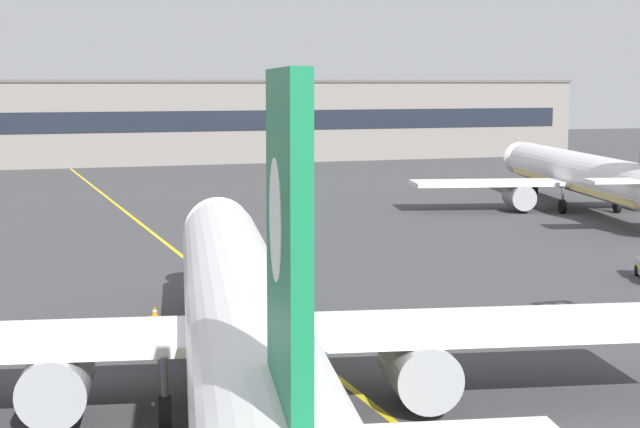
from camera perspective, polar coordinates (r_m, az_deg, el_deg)
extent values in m
cube|color=yellow|center=(55.49, -4.41, -4.71)|extent=(1.97, 180.00, 0.01)
cylinder|color=white|center=(36.30, -4.32, -5.41)|extent=(10.99, 36.03, 3.80)
cone|color=white|center=(55.28, -5.50, -1.08)|extent=(4.06, 3.28, 3.61)
cube|color=gold|center=(36.54, -4.30, -7.01)|extent=(10.33, 33.19, 0.44)
cube|color=black|center=(53.30, -5.43, -0.67)|extent=(3.01, 1.65, 0.60)
cube|color=white|center=(37.07, -4.36, -6.50)|extent=(32.31, 11.16, 0.36)
cylinder|color=gray|center=(36.60, -14.10, -8.85)|extent=(2.98, 3.99, 2.30)
cylinder|color=black|center=(38.37, -13.80, -8.09)|extent=(1.95, 0.57, 1.95)
cylinder|color=gray|center=(37.28, 5.41, -8.37)|extent=(2.98, 3.99, 2.30)
cylinder|color=black|center=(39.02, 4.79, -7.65)|extent=(1.95, 0.57, 1.95)
cube|color=#147042|center=(19.96, -1.76, -2.46)|extent=(1.36, 4.78, 7.20)
cylinder|color=white|center=(20.15, -1.86, -0.30)|extent=(0.92, 2.44, 2.40)
cylinder|color=#4C4C51|center=(50.89, -5.26, -4.11)|extent=(0.24, 0.24, 1.60)
cylinder|color=black|center=(51.10, -5.25, -5.24)|extent=(0.57, 0.96, 0.90)
cylinder|color=#4C4C51|center=(34.73, -8.43, -8.99)|extent=(0.24, 0.24, 1.60)
cylinder|color=black|center=(35.06, -8.40, -10.75)|extent=(0.65, 1.35, 1.30)
cylinder|color=#4C4C51|center=(35.03, 0.20, -8.77)|extent=(0.24, 0.24, 1.60)
cylinder|color=black|center=(35.36, 0.20, -10.52)|extent=(0.65, 1.35, 1.30)
cylinder|color=white|center=(96.49, 14.09, 2.15)|extent=(11.51, 34.20, 3.62)
cone|color=white|center=(113.89, 10.94, 2.96)|extent=(3.92, 3.21, 3.44)
cube|color=#DBBC66|center=(96.58, 14.07, 1.56)|extent=(10.80, 31.51, 0.42)
cube|color=black|center=(112.12, 11.22, 3.22)|extent=(2.88, 1.65, 0.57)
cube|color=white|center=(97.10, 13.96, 1.70)|extent=(30.72, 11.55, 0.34)
cylinder|color=gray|center=(94.47, 10.76, 0.93)|extent=(2.93, 3.85, 2.19)
cylinder|color=black|center=(96.15, 10.46, 1.05)|extent=(1.85, 0.60, 1.86)
cylinder|color=black|center=(100.10, 16.96, 1.09)|extent=(1.85, 0.60, 1.86)
cylinder|color=#4C4C51|center=(109.69, 11.61, 1.78)|extent=(0.23, 0.23, 1.52)
cylinder|color=black|center=(109.79, 11.59, 1.27)|extent=(0.57, 0.92, 0.86)
cylinder|color=#4C4C51|center=(94.03, 13.03, 1.05)|extent=(0.23, 0.23, 1.52)
cylinder|color=black|center=(94.15, 13.01, 0.40)|extent=(0.66, 1.29, 1.24)
cylinder|color=#4C4C51|center=(95.75, 15.84, 1.07)|extent=(0.23, 0.23, 1.52)
cylinder|color=black|center=(95.86, 15.81, 0.43)|extent=(0.66, 1.29, 1.24)
cylinder|color=black|center=(65.12, 16.82, -2.94)|extent=(0.48, 0.67, 0.64)
cone|color=orange|center=(52.12, -8.96, -5.25)|extent=(0.36, 0.36, 0.55)
cylinder|color=white|center=(52.12, -8.96, -5.22)|extent=(0.23, 0.23, 0.07)
cube|color=orange|center=(52.18, -8.95, -5.52)|extent=(0.44, 0.44, 0.03)
cube|color=slate|center=(150.14, -12.76, 4.80)|extent=(148.59, 12.00, 11.38)
cube|color=black|center=(144.12, -12.48, 4.87)|extent=(142.64, 0.12, 2.80)
cube|color=#4E4A47|center=(150.03, -12.82, 7.05)|extent=(148.99, 12.40, 0.40)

